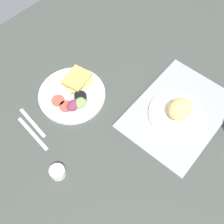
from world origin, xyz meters
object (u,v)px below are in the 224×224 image
at_px(serving_tray, 178,113).
at_px(espresso_cup, 58,172).
at_px(knife, 33,134).
at_px(bread_plate_near, 177,112).
at_px(fork, 32,123).
at_px(plate_with_salad, 74,93).

bearing_deg(serving_tray, espresso_cup, -17.84).
distance_m(espresso_cup, knife, 0.20).
xyz_separation_m(bread_plate_near, knife, (0.45, -0.36, -0.04)).
relative_size(serving_tray, bread_plate_near, 2.06).
height_order(serving_tray, bread_plate_near, bread_plate_near).
relative_size(bread_plate_near, fork, 1.28).
bearing_deg(espresso_cup, serving_tray, 162.16).
distance_m(bread_plate_near, knife, 0.58).
distance_m(serving_tray, bread_plate_near, 0.04).
distance_m(espresso_cup, fork, 0.25).
distance_m(serving_tray, plate_with_salad, 0.44).
distance_m(bread_plate_near, plate_with_salad, 0.44).
bearing_deg(knife, espresso_cup, -7.54).
height_order(bread_plate_near, espresso_cup, bread_plate_near).
height_order(plate_with_salad, espresso_cup, plate_with_salad).
relative_size(plate_with_salad, espresso_cup, 5.07).
relative_size(bread_plate_near, espresso_cup, 3.90).
bearing_deg(fork, knife, -32.54).
bearing_deg(knife, plate_with_salad, 96.90).
relative_size(espresso_cup, knife, 0.29).
bearing_deg(espresso_cup, knife, -100.61).
bearing_deg(fork, serving_tray, 52.02).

